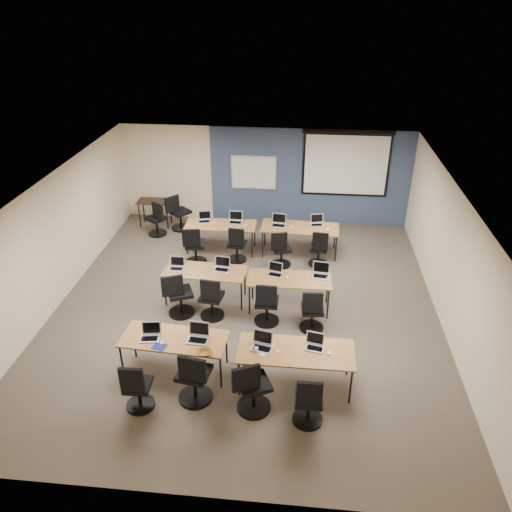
# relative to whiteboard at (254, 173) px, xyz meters

# --- Properties ---
(floor) EXTENTS (8.00, 9.00, 0.02)m
(floor) POSITION_rel_whiteboard_xyz_m (0.30, -4.43, -1.45)
(floor) COLOR #6B6354
(floor) RESTS_ON ground
(ceiling) EXTENTS (8.00, 9.00, 0.02)m
(ceiling) POSITION_rel_whiteboard_xyz_m (0.30, -4.43, 1.25)
(ceiling) COLOR white
(ceiling) RESTS_ON ground
(wall_back) EXTENTS (8.00, 0.04, 2.70)m
(wall_back) POSITION_rel_whiteboard_xyz_m (0.30, 0.07, -0.10)
(wall_back) COLOR beige
(wall_back) RESTS_ON ground
(wall_front) EXTENTS (8.00, 0.04, 2.70)m
(wall_front) POSITION_rel_whiteboard_xyz_m (0.30, -8.93, -0.10)
(wall_front) COLOR beige
(wall_front) RESTS_ON ground
(wall_left) EXTENTS (0.04, 9.00, 2.70)m
(wall_left) POSITION_rel_whiteboard_xyz_m (-3.70, -4.43, -0.10)
(wall_left) COLOR beige
(wall_left) RESTS_ON ground
(wall_right) EXTENTS (0.04, 9.00, 2.70)m
(wall_right) POSITION_rel_whiteboard_xyz_m (4.30, -4.43, -0.10)
(wall_right) COLOR beige
(wall_right) RESTS_ON ground
(blue_accent_panel) EXTENTS (5.50, 0.04, 2.70)m
(blue_accent_panel) POSITION_rel_whiteboard_xyz_m (1.55, 0.04, -0.10)
(blue_accent_panel) COLOR #3D5977
(blue_accent_panel) RESTS_ON wall_back
(whiteboard) EXTENTS (1.28, 0.03, 0.98)m
(whiteboard) POSITION_rel_whiteboard_xyz_m (0.00, 0.00, 0.00)
(whiteboard) COLOR silver
(whiteboard) RESTS_ON wall_back
(projector_screen) EXTENTS (2.40, 0.10, 1.82)m
(projector_screen) POSITION_rel_whiteboard_xyz_m (2.50, -0.02, 0.44)
(projector_screen) COLOR black
(projector_screen) RESTS_ON wall_back
(training_table_front_left) EXTENTS (1.82, 0.76, 0.73)m
(training_table_front_left) POSITION_rel_whiteboard_xyz_m (-0.69, -6.52, -0.76)
(training_table_front_left) COLOR olive
(training_table_front_left) RESTS_ON floor
(training_table_front_right) EXTENTS (1.94, 0.81, 0.73)m
(training_table_front_right) POSITION_rel_whiteboard_xyz_m (1.40, -6.65, -0.76)
(training_table_front_right) COLOR brown
(training_table_front_right) RESTS_ON floor
(training_table_mid_left) EXTENTS (1.75, 0.73, 0.73)m
(training_table_mid_left) POSITION_rel_whiteboard_xyz_m (-0.60, -4.22, -0.77)
(training_table_mid_left) COLOR #8B603C
(training_table_mid_left) RESTS_ON floor
(training_table_mid_right) EXTENTS (1.72, 0.72, 0.73)m
(training_table_mid_right) POSITION_rel_whiteboard_xyz_m (1.20, -4.36, -0.77)
(training_table_mid_right) COLOR #9B5D2A
(training_table_mid_right) RESTS_ON floor
(training_table_back_left) EXTENTS (1.78, 0.74, 0.73)m
(training_table_back_left) POSITION_rel_whiteboard_xyz_m (-0.64, -1.91, -0.77)
(training_table_back_left) COLOR #99562C
(training_table_back_left) RESTS_ON floor
(training_table_back_right) EXTENTS (1.93, 0.80, 0.73)m
(training_table_back_right) POSITION_rel_whiteboard_xyz_m (1.35, -1.87, -0.76)
(training_table_back_right) COLOR olive
(training_table_back_right) RESTS_ON floor
(laptop_0) EXTENTS (0.33, 0.28, 0.25)m
(laptop_0) POSITION_rel_whiteboard_xyz_m (-1.09, -6.54, -0.66)
(laptop_0) COLOR #B4B3BC
(laptop_0) RESTS_ON training_table_front_left
(mouse_0) EXTENTS (0.07, 0.10, 0.03)m
(mouse_0) POSITION_rel_whiteboard_xyz_m (-0.86, -6.67, -0.71)
(mouse_0) COLOR white
(mouse_0) RESTS_ON training_table_front_left
(task_chair_0) EXTENTS (0.46, 0.46, 0.95)m
(task_chair_0) POSITION_rel_whiteboard_xyz_m (-1.08, -7.46, -1.06)
(task_chair_0) COLOR black
(task_chair_0) RESTS_ON floor
(laptop_1) EXTENTS (0.36, 0.30, 0.27)m
(laptop_1) POSITION_rel_whiteboard_xyz_m (-0.27, -6.49, -0.65)
(laptop_1) COLOR #AEAEAE
(laptop_1) RESTS_ON training_table_front_left
(mouse_1) EXTENTS (0.09, 0.11, 0.03)m
(mouse_1) POSITION_rel_whiteboard_xyz_m (-0.07, -6.75, -0.71)
(mouse_1) COLOR white
(mouse_1) RESTS_ON training_table_front_left
(task_chair_1) EXTENTS (0.56, 0.56, 1.04)m
(task_chair_1) POSITION_rel_whiteboard_xyz_m (-0.21, -7.19, -1.02)
(task_chair_1) COLOR black
(task_chair_1) RESTS_ON floor
(laptop_2) EXTENTS (0.34, 0.29, 0.26)m
(laptop_2) POSITION_rel_whiteboard_xyz_m (0.84, -6.60, -0.66)
(laptop_2) COLOR #BABABA
(laptop_2) RESTS_ON training_table_front_right
(mouse_2) EXTENTS (0.09, 0.11, 0.03)m
(mouse_2) POSITION_rel_whiteboard_xyz_m (1.10, -6.71, -0.71)
(mouse_2) COLOR white
(mouse_2) RESTS_ON training_table_front_right
(task_chair_2) EXTENTS (0.59, 0.55, 1.03)m
(task_chair_2) POSITION_rel_whiteboard_xyz_m (0.74, -7.31, -1.02)
(task_chair_2) COLOR black
(task_chair_2) RESTS_ON floor
(laptop_3) EXTENTS (0.30, 0.26, 0.23)m
(laptop_3) POSITION_rel_whiteboard_xyz_m (1.71, -6.52, -0.66)
(laptop_3) COLOR silver
(laptop_3) RESTS_ON training_table_front_right
(mouse_3) EXTENTS (0.08, 0.11, 0.03)m
(mouse_3) POSITION_rel_whiteboard_xyz_m (1.94, -6.67, -0.71)
(mouse_3) COLOR white
(mouse_3) RESTS_ON training_table_front_right
(task_chair_3) EXTENTS (0.48, 0.48, 0.96)m
(task_chair_3) POSITION_rel_whiteboard_xyz_m (1.63, -7.49, -1.05)
(task_chair_3) COLOR black
(task_chair_3) RESTS_ON floor
(laptop_4) EXTENTS (0.31, 0.26, 0.24)m
(laptop_4) POSITION_rel_whiteboard_xyz_m (-1.21, -4.18, -0.66)
(laptop_4) COLOR #ACACAC
(laptop_4) RESTS_ON training_table_mid_left
(mouse_4) EXTENTS (0.07, 0.10, 0.03)m
(mouse_4) POSITION_rel_whiteboard_xyz_m (-0.86, -4.37, -0.71)
(mouse_4) COLOR white
(mouse_4) RESTS_ON training_table_mid_left
(task_chair_4) EXTENTS (0.57, 0.54, 1.02)m
(task_chair_4) POSITION_rel_whiteboard_xyz_m (-1.03, -4.83, -1.03)
(task_chair_4) COLOR black
(task_chair_4) RESTS_ON floor
(laptop_5) EXTENTS (0.33, 0.28, 0.25)m
(laptop_5) POSITION_rel_whiteboard_xyz_m (-0.25, -4.11, -0.66)
(laptop_5) COLOR #BBBBC1
(laptop_5) RESTS_ON training_table_mid_left
(mouse_5) EXTENTS (0.08, 0.10, 0.03)m
(mouse_5) POSITION_rel_whiteboard_xyz_m (-0.11, -4.29, -0.71)
(mouse_5) COLOR white
(mouse_5) RESTS_ON training_table_mid_left
(task_chair_5) EXTENTS (0.50, 0.50, 0.98)m
(task_chair_5) POSITION_rel_whiteboard_xyz_m (-0.35, -4.87, -1.05)
(task_chair_5) COLOR black
(task_chair_5) RESTS_ON floor
(laptop_6) EXTENTS (0.30, 0.26, 0.23)m
(laptop_6) POSITION_rel_whiteboard_xyz_m (0.89, -4.21, -0.66)
(laptop_6) COLOR #ACACB8
(laptop_6) RESTS_ON training_table_mid_right
(mouse_6) EXTENTS (0.06, 0.10, 0.03)m
(mouse_6) POSITION_rel_whiteboard_xyz_m (1.15, -4.32, -0.71)
(mouse_6) COLOR white
(mouse_6) RESTS_ON training_table_mid_right
(task_chair_6) EXTENTS (0.51, 0.51, 0.99)m
(task_chair_6) POSITION_rel_whiteboard_xyz_m (0.78, -4.95, -1.04)
(task_chair_6) COLOR black
(task_chair_6) RESTS_ON floor
(laptop_7) EXTENTS (0.35, 0.30, 0.27)m
(laptop_7) POSITION_rel_whiteboard_xyz_m (1.84, -4.17, -0.65)
(laptop_7) COLOR #B4B4B4
(laptop_7) RESTS_ON training_table_mid_right
(mouse_7) EXTENTS (0.06, 0.10, 0.03)m
(mouse_7) POSITION_rel_whiteboard_xyz_m (1.97, -4.28, -0.71)
(mouse_7) COLOR white
(mouse_7) RESTS_ON training_table_mid_right
(task_chair_7) EXTENTS (0.48, 0.48, 0.96)m
(task_chair_7) POSITION_rel_whiteboard_xyz_m (1.68, -5.09, -1.05)
(task_chair_7) COLOR black
(task_chair_7) RESTS_ON floor
(laptop_8) EXTENTS (0.32, 0.27, 0.24)m
(laptop_8) POSITION_rel_whiteboard_xyz_m (-1.08, -1.75, -0.66)
(laptop_8) COLOR #A4A4AE
(laptop_8) RESTS_ON training_table_back_left
(mouse_8) EXTENTS (0.08, 0.11, 0.04)m
(mouse_8) POSITION_rel_whiteboard_xyz_m (-0.83, -1.85, -0.71)
(mouse_8) COLOR white
(mouse_8) RESTS_ON training_table_back_left
(task_chair_8) EXTENTS (0.53, 0.53, 1.01)m
(task_chair_8) POSITION_rel_whiteboard_xyz_m (-1.16, -2.68, -1.03)
(task_chair_8) COLOR black
(task_chair_8) RESTS_ON floor
(laptop_9) EXTENTS (0.34, 0.29, 0.26)m
(laptop_9) POSITION_rel_whiteboard_xyz_m (-0.29, -1.73, -0.66)
(laptop_9) COLOR #A7A7A8
(laptop_9) RESTS_ON training_table_back_left
(mouse_9) EXTENTS (0.09, 0.11, 0.04)m
(mouse_9) POSITION_rel_whiteboard_xyz_m (-0.01, -1.93, -0.71)
(mouse_9) COLOR white
(mouse_9) RESTS_ON training_table_back_left
(task_chair_9) EXTENTS (0.47, 0.47, 0.95)m
(task_chair_9) POSITION_rel_whiteboard_xyz_m (-0.16, -2.46, -1.06)
(task_chair_9) COLOR black
(task_chair_9) RESTS_ON floor
(laptop_10) EXTENTS (0.36, 0.30, 0.27)m
(laptop_10) POSITION_rel_whiteboard_xyz_m (0.82, -1.79, -0.65)
(laptop_10) COLOR silver
(laptop_10) RESTS_ON training_table_back_right
(mouse_10) EXTENTS (0.06, 0.09, 0.03)m
(mouse_10) POSITION_rel_whiteboard_xyz_m (1.15, -1.88, -0.71)
(mouse_10) COLOR white
(mouse_10) RESTS_ON training_table_back_right
(task_chair_10) EXTENTS (0.48, 0.48, 0.96)m
(task_chair_10) POSITION_rel_whiteboard_xyz_m (0.92, -2.59, -1.06)
(task_chair_10) COLOR black
(task_chair_10) RESTS_ON floor
(laptop_11) EXTENTS (0.33, 0.28, 0.25)m
(laptop_11) POSITION_rel_whiteboard_xyz_m (1.77, -1.67, -0.66)
(laptop_11) COLOR #B4B4C3
(laptop_11) RESTS_ON training_table_back_right
(mouse_11) EXTENTS (0.07, 0.11, 0.04)m
(mouse_11) POSITION_rel_whiteboard_xyz_m (2.05, -1.95, -0.71)
(mouse_11) COLOR white
(mouse_11) RESTS_ON training_table_back_right
(task_chair_11) EXTENTS (0.46, 0.46, 0.95)m
(task_chair_11) POSITION_rel_whiteboard_xyz_m (1.84, -2.46, -1.06)
(task_chair_11) COLOR black
(task_chair_11) RESTS_ON floor
(blue_mousepad) EXTENTS (0.27, 0.24, 0.01)m
(blue_mousepad) POSITION_rel_whiteboard_xyz_m (-0.87, -6.77, -0.72)
(blue_mousepad) COLOR navy
(blue_mousepad) RESTS_ON training_table_front_left
(snack_bowl) EXTENTS (0.30, 0.30, 0.06)m
(snack_bowl) POSITION_rel_whiteboard_xyz_m (-0.08, -6.88, -0.69)
(snack_bowl) COLOR brown
(snack_bowl) RESTS_ON training_table_front_left
(snack_plate) EXTENTS (0.21, 0.21, 0.01)m
(snack_plate) POSITION_rel_whiteboard_xyz_m (0.87, -6.75, -0.71)
(snack_plate) COLOR white
(snack_plate) RESTS_ON training_table_front_right
(coffee_cup) EXTENTS (0.06, 0.06, 0.05)m
(coffee_cup) POSITION_rel_whiteboard_xyz_m (0.75, -6.73, -0.68)
(coffee_cup) COLOR white
(coffee_cup) RESTS_ON snack_plate
(utility_table) EXTENTS (0.91, 0.50, 0.75)m
(utility_table) POSITION_rel_whiteboard_xyz_m (-2.73, -0.60, -0.80)
(utility_table) COLOR black
(utility_table) RESTS_ON floor
(spare_chair_a) EXTENTS (0.65, 0.54, 1.02)m
(spare_chair_a) POSITION_rel_whiteboard_xyz_m (-2.01, -0.80, -1.03)
(spare_chair_a) COLOR black
(spare_chair_a) RESTS_ON floor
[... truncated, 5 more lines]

